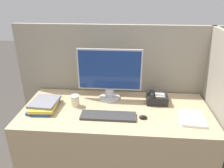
# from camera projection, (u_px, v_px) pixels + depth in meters

# --- Properties ---
(cubicle_panel_rear) EXTENTS (2.02, 0.04, 1.41)m
(cubicle_panel_rear) POSITION_uv_depth(u_px,v_px,m) (118.00, 94.00, 2.26)
(cubicle_panel_rear) COLOR gray
(cubicle_panel_rear) RESTS_ON ground_plane
(cubicle_panel_right) EXTENTS (0.04, 0.78, 1.41)m
(cubicle_panel_right) POSITION_uv_depth(u_px,v_px,m) (214.00, 116.00, 1.87)
(cubicle_panel_right) COLOR gray
(cubicle_panel_right) RESTS_ON ground_plane
(desk) EXTENTS (1.62, 0.72, 0.75)m
(desk) POSITION_uv_depth(u_px,v_px,m) (115.00, 144.00, 2.04)
(desk) COLOR tan
(desk) RESTS_ON ground_plane
(monitor) EXTENTS (0.58, 0.19, 0.48)m
(monitor) POSITION_uv_depth(u_px,v_px,m) (110.00, 75.00, 1.97)
(monitor) COLOR #B7B7BC
(monitor) RESTS_ON desk
(keyboard) EXTENTS (0.45, 0.14, 0.02)m
(keyboard) POSITION_uv_depth(u_px,v_px,m) (108.00, 116.00, 1.77)
(keyboard) COLOR #333333
(keyboard) RESTS_ON desk
(mouse) EXTENTS (0.07, 0.04, 0.03)m
(mouse) POSITION_uv_depth(u_px,v_px,m) (143.00, 117.00, 1.74)
(mouse) COLOR black
(mouse) RESTS_ON desk
(coffee_cup) EXTENTS (0.08, 0.08, 0.10)m
(coffee_cup) POSITION_uv_depth(u_px,v_px,m) (75.00, 101.00, 1.92)
(coffee_cup) COLOR beige
(coffee_cup) RESTS_ON desk
(book_stack) EXTENTS (0.23, 0.31, 0.07)m
(book_stack) POSITION_uv_depth(u_px,v_px,m) (45.00, 104.00, 1.89)
(book_stack) COLOR #264C8C
(book_stack) RESTS_ON desk
(desk_telephone) EXTENTS (0.18, 0.18, 0.12)m
(desk_telephone) POSITION_uv_depth(u_px,v_px,m) (156.00, 97.00, 1.99)
(desk_telephone) COLOR black
(desk_telephone) RESTS_ON desk
(paper_pile) EXTENTS (0.20, 0.25, 0.02)m
(paper_pile) POSITION_uv_depth(u_px,v_px,m) (192.00, 118.00, 1.73)
(paper_pile) COLOR white
(paper_pile) RESTS_ON desk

